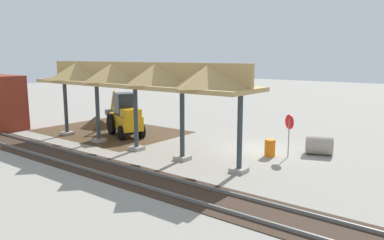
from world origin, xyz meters
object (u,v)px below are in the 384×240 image
at_px(stop_sign, 289,127).
at_px(traffic_barrel, 270,148).
at_px(concrete_pipe, 319,145).
at_px(backhoe, 125,117).

bearing_deg(stop_sign, traffic_barrel, 26.22).
distance_m(stop_sign, concrete_pipe, 2.18).
xyz_separation_m(stop_sign, traffic_barrel, (0.84, 0.41, -1.17)).
bearing_deg(backhoe, stop_sign, -172.27).
height_order(stop_sign, concrete_pipe, stop_sign).
distance_m(concrete_pipe, traffic_barrel, 2.73).
xyz_separation_m(concrete_pipe, traffic_barrel, (1.92, 1.94, -0.06)).
height_order(backhoe, concrete_pipe, backhoe).
bearing_deg(traffic_barrel, stop_sign, -153.78).
bearing_deg(stop_sign, concrete_pipe, -125.18).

